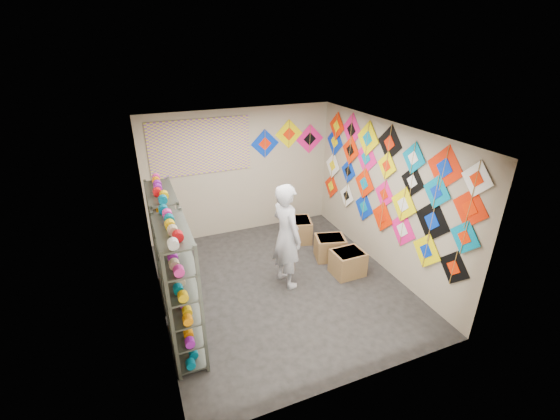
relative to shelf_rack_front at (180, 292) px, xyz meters
name	(u,v)px	position (x,y,z in m)	size (l,w,h in m)	color
ground	(281,284)	(1.78, 0.85, -0.95)	(4.50, 4.50, 0.00)	black
room_walls	(281,199)	(1.78, 0.85, 0.69)	(4.50, 4.50, 4.50)	tan
shelf_rack_front	(180,292)	(0.00, 0.00, 0.00)	(0.40, 1.10, 1.90)	#4C5147
shelf_rack_back	(168,245)	(0.00, 1.30, 0.00)	(0.40, 1.10, 1.90)	#4C5147
string_spools	(173,260)	(0.00, 0.65, 0.10)	(0.12, 2.36, 0.12)	#F52BA1
kite_wall_display	(384,181)	(3.76, 0.86, 0.71)	(0.06, 4.23, 2.05)	black
back_wall_kites	(289,139)	(2.88, 3.09, 1.03)	(1.70, 0.02, 0.80)	#0530BC
poster	(201,147)	(0.98, 3.08, 1.05)	(2.00, 0.01, 1.10)	#7C4AA0
shopkeeper	(286,236)	(1.89, 0.88, -0.02)	(0.57, 0.75, 1.87)	silver
carton_a	(348,263)	(3.03, 0.70, -0.72)	(0.56, 0.46, 0.46)	olive
carton_b	(330,248)	(3.00, 1.30, -0.72)	(0.55, 0.45, 0.45)	olive
carton_c	(299,230)	(2.73, 2.18, -0.71)	(0.50, 0.55, 0.48)	olive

